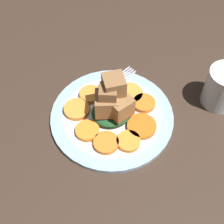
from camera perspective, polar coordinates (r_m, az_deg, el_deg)
name	(u,v)px	position (r cm, az deg, el deg)	size (l,w,h in cm)	color
table_slab	(112,120)	(69.22, 0.00, -1.51)	(120.00, 120.00, 2.00)	#38281E
plate	(112,116)	(67.98, 0.00, -0.78)	(26.71, 26.71, 1.05)	#99B7D1
carrot_slice_0	(77,109)	(68.14, -6.45, 0.49)	(5.60, 5.60, 1.05)	orange
carrot_slice_1	(87,131)	(64.78, -4.50, -3.42)	(5.01, 5.01, 1.05)	orange
carrot_slice_2	(106,143)	(63.08, -1.09, -5.65)	(5.15, 5.15, 1.05)	orange
carrot_slice_3	(128,141)	(63.34, 3.02, -5.36)	(4.91, 4.91, 1.05)	orange
carrot_slice_4	(142,126)	(65.47, 5.45, -2.61)	(6.15, 6.15, 1.05)	orange
carrot_slice_5	(144,103)	(69.14, 5.84, 1.68)	(4.97, 4.97, 1.05)	orange
carrot_slice_6	(130,94)	(70.54, 3.25, 3.37)	(5.92, 5.92, 1.05)	#F99438
carrot_slice_7	(111,86)	(71.82, -0.25, 4.71)	(5.07, 5.07, 1.05)	orange
carrot_slice_8	(91,94)	(70.46, -3.94, 3.25)	(4.97, 4.97, 1.05)	orange
center_pile	(112,103)	(63.97, 0.08, 1.58)	(8.91, 8.22, 10.54)	#1E4723
fork	(105,90)	(71.50, -1.35, 3.99)	(18.86, 9.51, 0.40)	silver
water_glass	(223,88)	(71.84, 19.61, 4.23)	(7.95, 7.95, 9.15)	silver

